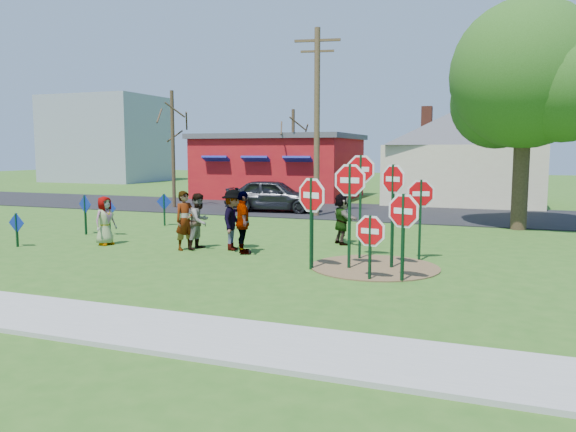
% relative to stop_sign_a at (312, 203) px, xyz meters
% --- Properties ---
extents(ground, '(120.00, 120.00, 0.00)m').
position_rel_stop_sign_a_xyz_m(ground, '(-3.08, 1.73, -1.63)').
color(ground, '#2C5B1A').
rests_on(ground, ground).
extents(sidewalk, '(22.00, 1.80, 0.08)m').
position_rel_stop_sign_a_xyz_m(sidewalk, '(-3.08, -5.47, -1.59)').
color(sidewalk, '#9E9E99').
rests_on(sidewalk, ground).
extents(road, '(120.00, 7.50, 0.04)m').
position_rel_stop_sign_a_xyz_m(road, '(-3.08, 13.23, -1.61)').
color(road, black).
rests_on(road, ground).
extents(dirt_patch, '(3.20, 3.20, 0.03)m').
position_rel_stop_sign_a_xyz_m(dirt_patch, '(1.42, 0.73, -1.62)').
color(dirt_patch, brown).
rests_on(dirt_patch, ground).
extents(red_building, '(9.40, 7.69, 3.90)m').
position_rel_stop_sign_a_xyz_m(red_building, '(-8.58, 19.73, 0.33)').
color(red_building, '#A11017').
rests_on(red_building, ground).
extents(cream_house, '(9.40, 9.40, 6.50)m').
position_rel_stop_sign_a_xyz_m(cream_house, '(2.42, 19.73, 1.29)').
color(cream_house, beige).
rests_on(cream_house, ground).
extents(distant_building, '(10.00, 8.00, 8.00)m').
position_rel_stop_sign_a_xyz_m(distant_building, '(-31.08, 31.73, 2.37)').
color(distant_building, '#8C939E').
rests_on(distant_building, ground).
extents(stop_sign_a, '(1.06, 0.51, 2.40)m').
position_rel_stop_sign_a_xyz_m(stop_sign_a, '(0.00, 0.00, 0.00)').
color(stop_sign_a, '#0E331A').
rests_on(stop_sign_a, ground).
extents(stop_sign_b, '(1.03, 0.07, 2.92)m').
position_rel_stop_sign_a_xyz_m(stop_sign_b, '(0.81, 1.67, 0.50)').
color(stop_sign_b, '#0E331A').
rests_on(stop_sign_b, ground).
extents(stop_sign_c, '(0.85, 0.52, 2.70)m').
position_rel_stop_sign_a_xyz_m(stop_sign_c, '(1.83, 0.77, 0.27)').
color(stop_sign_c, '#0E331A').
rests_on(stop_sign_c, ground).
extents(stop_sign_d, '(0.94, 0.40, 2.28)m').
position_rel_stop_sign_a_xyz_m(stop_sign_d, '(2.33, 2.01, -0.02)').
color(stop_sign_d, '#0E331A').
rests_on(stop_sign_d, ground).
extents(stop_sign_e, '(0.95, 0.20, 1.60)m').
position_rel_stop_sign_a_xyz_m(stop_sign_e, '(1.60, -0.67, -0.60)').
color(stop_sign_e, '#0E331A').
rests_on(stop_sign_e, ground).
extents(stop_sign_f, '(0.98, 0.39, 2.10)m').
position_rel_stop_sign_a_xyz_m(stop_sign_f, '(2.30, -0.56, -0.18)').
color(stop_sign_f, '#0E331A').
rests_on(stop_sign_f, ground).
extents(stop_sign_g, '(1.08, 0.09, 2.72)m').
position_rel_stop_sign_a_xyz_m(stop_sign_g, '(0.86, 0.36, 0.27)').
color(stop_sign_g, '#0E331A').
rests_on(stop_sign_g, ground).
extents(blue_diamond_a, '(0.61, 0.06, 1.04)m').
position_rel_stop_sign_a_xyz_m(blue_diamond_a, '(-9.34, -0.07, -1.01)').
color(blue_diamond_a, '#0E331A').
rests_on(blue_diamond_a, ground).
extents(blue_diamond_b, '(0.64, 0.19, 1.39)m').
position_rel_stop_sign_a_xyz_m(blue_diamond_b, '(-9.13, 2.70, -0.77)').
color(blue_diamond_b, '#0E331A').
rests_on(blue_diamond_b, ground).
extents(blue_diamond_c, '(0.65, 0.11, 1.28)m').
position_rel_stop_sign_a_xyz_m(blue_diamond_c, '(-8.19, 2.78, -0.84)').
color(blue_diamond_c, '#0E331A').
rests_on(blue_diamond_c, ground).
extents(blue_diamond_d, '(0.64, 0.07, 1.26)m').
position_rel_stop_sign_a_xyz_m(blue_diamond_d, '(-7.86, 5.64, -0.86)').
color(blue_diamond_d, '#0E331A').
rests_on(blue_diamond_d, ground).
extents(person_a, '(0.62, 0.82, 1.51)m').
position_rel_stop_sign_a_xyz_m(person_a, '(-7.08, 1.18, -0.88)').
color(person_a, '#385180').
rests_on(person_a, ground).
extents(person_b, '(0.66, 0.75, 1.73)m').
position_rel_stop_sign_a_xyz_m(person_b, '(-4.31, 1.28, -0.77)').
color(person_b, '#1E6B54').
rests_on(person_b, ground).
extents(person_c, '(0.69, 0.85, 1.66)m').
position_rel_stop_sign_a_xyz_m(person_c, '(-4.00, 1.56, -0.81)').
color(person_c, brown).
rests_on(person_c, ground).
extents(person_d, '(0.85, 1.25, 1.78)m').
position_rel_stop_sign_a_xyz_m(person_d, '(-2.98, 1.75, -0.74)').
color(person_d, '#2E2E32').
rests_on(person_d, ground).
extents(person_e, '(0.92, 1.11, 1.77)m').
position_rel_stop_sign_a_xyz_m(person_e, '(-2.44, 1.28, -0.75)').
color(person_e, '#482D5A').
rests_on(person_e, ground).
extents(person_f, '(1.26, 1.47, 1.59)m').
position_rel_stop_sign_a_xyz_m(person_f, '(-0.28, 3.87, -0.84)').
color(person_f, '#1A4E32').
rests_on(person_f, ground).
extents(suv, '(4.65, 2.30, 1.53)m').
position_rel_stop_sign_a_xyz_m(suv, '(-5.75, 11.66, -0.83)').
color(suv, '#2F3034').
rests_on(suv, road).
extents(utility_pole, '(1.98, 0.48, 8.15)m').
position_rel_stop_sign_a_xyz_m(utility_pole, '(-3.31, 10.75, 2.65)').
color(utility_pole, '#4C3823').
rests_on(utility_pole, ground).
extents(leafy_tree, '(5.84, 5.32, 8.29)m').
position_rel_stop_sign_a_xyz_m(leafy_tree, '(5.10, 9.38, 3.70)').
color(leafy_tree, '#382819').
rests_on(leafy_tree, ground).
extents(bare_tree_west, '(1.80, 1.80, 5.90)m').
position_rel_stop_sign_a_xyz_m(bare_tree_west, '(-11.27, 11.79, 2.18)').
color(bare_tree_west, '#382819').
rests_on(bare_tree_west, ground).
extents(bare_tree_east, '(1.80, 1.80, 5.16)m').
position_rel_stop_sign_a_xyz_m(bare_tree_east, '(-6.48, 16.39, 1.70)').
color(bare_tree_east, '#382819').
rests_on(bare_tree_east, ground).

